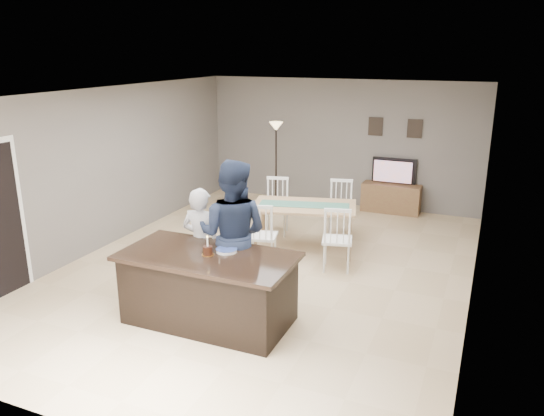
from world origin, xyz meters
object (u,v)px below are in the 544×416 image
at_px(man, 233,234).
at_px(dining_table, 304,213).
at_px(kitchen_island, 209,288).
at_px(woman, 202,244).
at_px(plate_stack, 227,250).
at_px(floor_lamp, 276,142).
at_px(television, 393,171).
at_px(tv_console, 391,198).
at_px(birthday_cake, 208,250).

height_order(man, dining_table, man).
xyz_separation_m(kitchen_island, woman, (-0.41, 0.55, 0.33)).
bearing_deg(man, woman, -7.77).
relative_size(plate_stack, floor_lamp, 0.14).
distance_m(television, dining_table, 3.01).
relative_size(television, plate_stack, 3.45).
distance_m(tv_console, birthday_cake, 5.74).
xyz_separation_m(television, dining_table, (-0.94, -2.85, -0.20)).
xyz_separation_m(television, birthday_cake, (-1.19, -5.65, 0.09)).
bearing_deg(floor_lamp, television, 20.15).
height_order(kitchen_island, woman, woman).
bearing_deg(tv_console, television, 90.00).
bearing_deg(dining_table, kitchen_island, -109.33).
height_order(woman, man, man).
xyz_separation_m(kitchen_island, tv_console, (1.20, 5.57, -0.15)).
distance_m(birthday_cake, dining_table, 2.82).
bearing_deg(kitchen_island, plate_stack, 43.69).
bearing_deg(tv_console, floor_lamp, -161.41).
xyz_separation_m(tv_console, dining_table, (-0.94, -2.78, 0.36)).
distance_m(man, plate_stack, 0.40).
bearing_deg(floor_lamp, man, -74.80).
height_order(television, woman, woman).
bearing_deg(kitchen_island, floor_lamp, 102.79).
xyz_separation_m(television, floor_lamp, (-2.29, -0.84, 0.58)).
bearing_deg(dining_table, birthday_cake, -109.11).
xyz_separation_m(man, dining_table, (0.19, 2.24, -0.33)).
bearing_deg(tv_console, dining_table, -108.75).
bearing_deg(kitchen_island, birthday_cake, -35.15).
bearing_deg(woman, floor_lamp, -79.06).
distance_m(kitchen_island, tv_console, 5.70).
bearing_deg(man, dining_table, -102.66).
relative_size(kitchen_island, dining_table, 0.95).
height_order(birthday_cake, dining_table, birthday_cake).
bearing_deg(birthday_cake, dining_table, 84.96).
bearing_deg(dining_table, man, -108.97).
bearing_deg(man, kitchen_island, 75.50).
height_order(tv_console, woman, woman).
relative_size(plate_stack, dining_table, 0.12).
bearing_deg(dining_table, floor_lamp, 109.75).
relative_size(woman, plate_stack, 5.90).
relative_size(man, birthday_cake, 8.06).
height_order(kitchen_island, television, television).
bearing_deg(television, plate_stack, 79.39).
height_order(kitchen_island, floor_lamp, floor_lamp).
bearing_deg(man, television, -110.34).
xyz_separation_m(woman, plate_stack, (0.58, -0.38, 0.14)).
bearing_deg(tv_console, plate_stack, -100.75).
bearing_deg(television, floor_lamp, 20.15).
xyz_separation_m(birthday_cake, plate_stack, (0.16, 0.17, -0.04)).
xyz_separation_m(television, plate_stack, (-1.03, -5.47, 0.06)).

